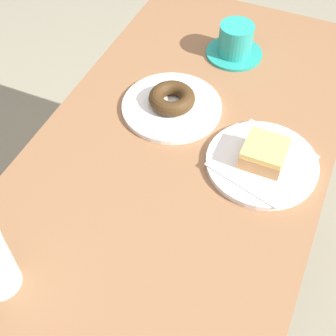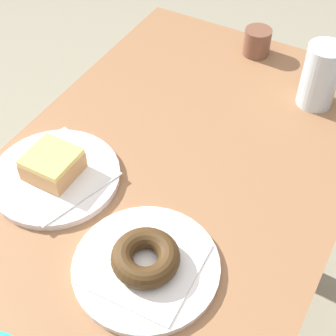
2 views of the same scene
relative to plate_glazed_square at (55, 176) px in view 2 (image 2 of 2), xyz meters
name	(u,v)px [view 2 (image 2 of 2)]	position (x,y,z in m)	size (l,w,h in m)	color
table	(144,246)	(-0.02, 0.17, -0.12)	(1.18, 0.62, 0.71)	#8C603F
plate_glazed_square	(55,176)	(0.00, 0.00, 0.00)	(0.23, 0.23, 0.01)	white
napkin_glazed_square	(55,173)	(0.00, 0.00, 0.01)	(0.17, 0.17, 0.00)	white
donut_glazed_square	(52,164)	(0.00, 0.00, 0.03)	(0.08, 0.08, 0.04)	tan
plate_chocolate_ring	(146,267)	(0.08, 0.24, 0.00)	(0.23, 0.23, 0.01)	white
napkin_chocolate_ring	(146,264)	(0.08, 0.24, 0.01)	(0.16, 0.16, 0.00)	white
donut_chocolate_ring	(146,257)	(0.08, 0.24, 0.02)	(0.11, 0.11, 0.03)	#412B14
water_glass	(320,76)	(-0.43, 0.34, 0.06)	(0.07, 0.07, 0.13)	silver
sugar_jar	(257,42)	(-0.54, 0.16, 0.02)	(0.06, 0.06, 0.06)	brown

